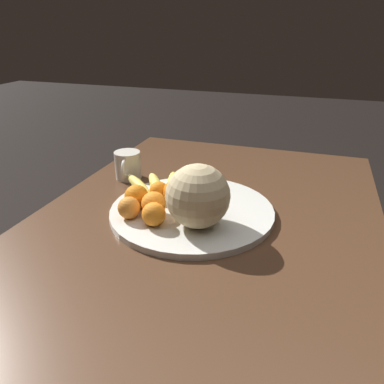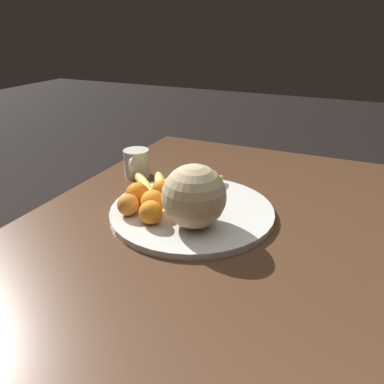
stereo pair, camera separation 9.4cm
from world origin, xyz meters
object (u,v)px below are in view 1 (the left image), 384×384
object	(u,v)px
melon	(198,196)
banana_bunch	(172,184)
orange_mid_center	(154,203)
orange_back_left	(129,208)
orange_front_right	(176,192)
orange_back_right	(154,214)
orange_front_left	(137,197)
kitchen_table	(199,256)
orange_top_small	(198,195)
orange_side_extra	(159,191)
fruit_bowl	(192,210)
ceramic_mug	(128,165)

from	to	relation	value
melon	banana_bunch	distance (m)	0.25
orange_mid_center	orange_back_left	size ratio (longest dim) A/B	1.12
orange_front_right	orange_back_right	bearing A→B (deg)	174.97
orange_front_left	orange_back_left	size ratio (longest dim) A/B	1.13
kitchen_table	orange_top_small	xyz separation A→B (m)	(0.10, 0.03, 0.14)
orange_back_right	orange_side_extra	bearing A→B (deg)	18.14
fruit_bowl	orange_front_right	size ratio (longest dim) A/B	6.16
orange_back_left	orange_top_small	xyz separation A→B (m)	(0.13, -0.15, 0.00)
orange_side_extra	ceramic_mug	distance (m)	0.24
orange_back_right	orange_side_extra	world-z (taller)	orange_back_right
fruit_bowl	orange_mid_center	size ratio (longest dim) A/B	6.86
orange_front_left	banana_bunch	bearing A→B (deg)	-18.14
orange_back_right	orange_front_right	bearing A→B (deg)	-5.03
orange_side_extra	orange_front_right	bearing A→B (deg)	-100.35
orange_front_left	fruit_bowl	bearing A→B (deg)	-73.01
melon	orange_back_left	size ratio (longest dim) A/B	2.75
orange_back_right	ceramic_mug	xyz separation A→B (m)	(0.30, 0.23, -0.00)
melon	banana_bunch	size ratio (longest dim) A/B	0.55
banana_bunch	ceramic_mug	distance (m)	0.21
orange_top_small	ceramic_mug	world-z (taller)	ceramic_mug
fruit_bowl	orange_front_right	distance (m)	0.07
ceramic_mug	orange_back_right	bearing A→B (deg)	-142.64
orange_top_small	orange_mid_center	bearing A→B (deg)	134.60
kitchen_table	orange_front_right	bearing A→B (deg)	49.12
banana_bunch	ceramic_mug	size ratio (longest dim) A/B	2.43
kitchen_table	orange_back_left	distance (m)	0.23
fruit_bowl	orange_top_small	distance (m)	0.05
orange_back_left	ceramic_mug	bearing A→B (deg)	27.90
banana_bunch	orange_front_left	size ratio (longest dim) A/B	4.44
melon	orange_mid_center	xyz separation A→B (m)	(0.02, 0.13, -0.05)
orange_mid_center	orange_top_small	size ratio (longest dim) A/B	1.11
kitchen_table	orange_back_left	size ratio (longest dim) A/B	24.44
orange_back_left	banana_bunch	bearing A→B (deg)	-11.16
orange_back_right	orange_top_small	xyz separation A→B (m)	(0.15, -0.07, -0.00)
orange_front_right	ceramic_mug	world-z (taller)	ceramic_mug
kitchen_table	orange_back_right	size ratio (longest dim) A/B	23.53
banana_bunch	orange_back_right	distance (m)	0.23
fruit_bowl	orange_top_small	xyz separation A→B (m)	(0.02, -0.01, 0.04)
orange_side_extra	orange_mid_center	bearing A→B (deg)	-164.50
banana_bunch	ceramic_mug	world-z (taller)	ceramic_mug
kitchen_table	orange_mid_center	size ratio (longest dim) A/B	21.76
orange_mid_center	orange_back_right	world-z (taller)	orange_mid_center
orange_front_right	orange_mid_center	world-z (taller)	orange_front_right
ceramic_mug	orange_front_right	bearing A→B (deg)	-124.97
orange_front_left	orange_front_right	size ratio (longest dim) A/B	0.91
orange_mid_center	orange_side_extra	world-z (taller)	orange_mid_center
orange_side_extra	orange_front_left	bearing A→B (deg)	149.94
banana_bunch	orange_back_left	xyz separation A→B (m)	(-0.21, 0.04, 0.01)
orange_top_small	orange_side_extra	distance (m)	0.12
orange_front_right	orange_back_right	distance (m)	0.13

